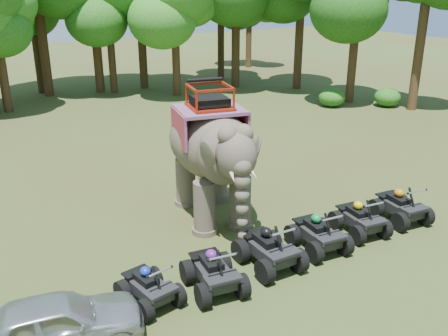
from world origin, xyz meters
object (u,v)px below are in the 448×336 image
Objects in this scene: atv_2 at (269,244)px; atv_3 at (319,229)px; atv_5 at (401,202)px; elephant at (211,152)px; atv_1 at (214,267)px; atv_4 at (360,215)px; parked_car at (56,323)px; atv_0 at (149,282)px.

atv_3 is at bearing 1.72° from atv_2.
atv_3 and atv_5 have the same top height.
elephant reaches higher than atv_2.
atv_1 is (-2.21, -3.74, -1.59)m from elephant.
elephant is 5.09m from atv_4.
atv_0 is at bearing -70.19° from parked_car.
atv_3 is 3.56m from atv_5.
atv_3 is 1.04× the size of atv_4.
elephant is at bearing 32.91° from atv_0.
atv_1 is 1.87m from atv_2.
parked_car is 2.09× the size of atv_1.
elephant is 3.04× the size of atv_5.
elephant is 7.41m from parked_car.
atv_2 is (3.49, -0.24, 0.11)m from atv_0.
atv_3 is at bearing -54.73° from elephant.
atv_0 is 8.85m from atv_5.
atv_2 is at bearing 13.14° from atv_1.
elephant reaches higher than parked_car.
atv_1 is 1.00× the size of atv_3.
atv_1 is at bearing -169.83° from atv_4.
atv_4 is at bearing 10.89° from atv_1.
atv_2 is at bearing -171.00° from atv_4.
atv_5 is at bearing 9.62° from atv_1.
elephant is 5.37m from atv_0.
parked_car is at bearing -171.99° from atv_3.
atv_2 is at bearing -12.38° from atv_0.
atv_2 is at bearing -172.74° from atv_5.
elephant is at bearing 68.77° from atv_1.
atv_4 is (7.06, -0.21, 0.04)m from atv_0.
parked_car is at bearing -178.86° from atv_0.
atv_2 is 1.10× the size of atv_4.
atv_2 reaches higher than atv_1.
atv_4 is at bearing 8.56° from atv_3.
elephant reaches higher than atv_5.
atv_3 reaches higher than atv_0.
atv_3 is at bearing -172.82° from atv_5.
atv_3 is at bearing -78.81° from parked_car.
atv_2 is at bearing -173.78° from atv_3.
atv_4 is (5.43, 0.15, -0.03)m from atv_1.
parked_car is at bearing -134.92° from elephant.
atv_2 is 1.06× the size of atv_5.
atv_5 is at bearing 5.03° from atv_4.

